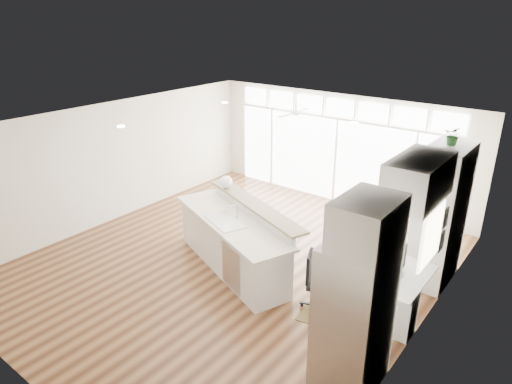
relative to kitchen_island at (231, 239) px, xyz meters
The scene contains 24 objects.
floor 0.64m from the kitchen_island, 114.20° to the left, with size 7.00×8.00×0.02m, color #452715.
ceiling 2.10m from the kitchen_island, 114.20° to the left, with size 7.00×8.00×0.02m, color white.
wall_back 4.23m from the kitchen_island, 91.01° to the left, with size 7.00×0.04×2.70m, color beige.
wall_front 3.91m from the kitchen_island, 91.10° to the right, with size 7.00×0.04×2.70m, color beige.
wall_left 3.65m from the kitchen_island, behind, with size 0.04×8.00×2.70m, color beige.
wall_right 3.51m from the kitchen_island, ahead, with size 0.04×8.00×2.70m, color beige.
glass_wall 4.13m from the kitchen_island, 91.03° to the left, with size 5.80×0.06×2.08m, color white.
transom_row 4.47m from the kitchen_island, 91.03° to the left, with size 5.90×0.06×0.40m, color white.
desk_window 3.55m from the kitchen_island, ahead, with size 0.04×0.85×0.85m, color white.
ceiling_fan 3.55m from the kitchen_island, 100.95° to the left, with size 1.16×1.16×0.32m, color white.
recessed_lights 2.10m from the kitchen_island, 101.44° to the left, with size 3.40×3.00×0.02m, color beige.
oven_cabinet 3.72m from the kitchen_island, 32.38° to the left, with size 0.64×1.20×2.50m, color white.
desk_nook 3.10m from the kitchen_island, ahead, with size 0.72×1.30×0.76m, color white.
upper_cabinets 3.58m from the kitchen_island, ahead, with size 0.64×1.30×0.64m, color white.
refrigerator 3.28m from the kitchen_island, 21.34° to the right, with size 0.76×0.90×2.00m, color #B8B9BD.
fridge_cabinet 3.72m from the kitchen_island, 20.96° to the right, with size 0.64×0.90×0.60m, color white.
framed_photos 3.64m from the kitchen_island, 17.75° to the left, with size 0.06×0.22×0.80m, color black.
kitchen_island is the anchor object (origin of this frame).
rug 2.26m from the kitchen_island, ahead, with size 0.79×0.57×0.01m, color #392812.
office_chair 2.00m from the kitchen_island, ahead, with size 0.53×0.48×1.01m, color black.
fishbowl 1.27m from the kitchen_island, 135.85° to the left, with size 0.26×0.26×0.26m, color white.
monitor 3.04m from the kitchen_island, ahead, with size 0.09×0.53×0.44m, color black.
keyboard 2.85m from the kitchen_island, ahead, with size 0.11×0.30×0.01m, color silver.
potted_plant 4.18m from the kitchen_island, 32.38° to the left, with size 0.29×0.32×0.25m, color #265A27.
Camera 1 is at (5.02, -5.82, 4.57)m, focal length 32.00 mm.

